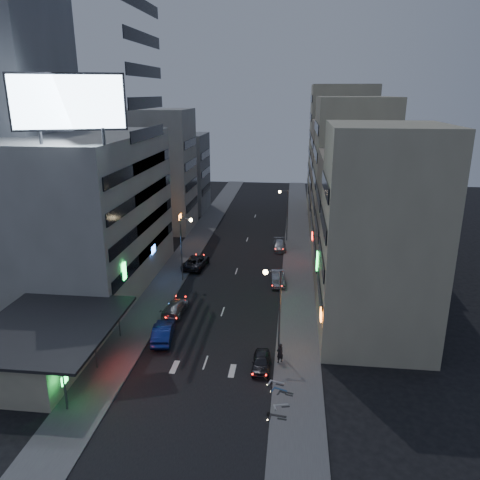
% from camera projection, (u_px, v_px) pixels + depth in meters
% --- Properties ---
extents(ground, '(180.00, 180.00, 0.00)m').
position_uv_depth(ground, '(196.00, 390.00, 37.02)').
color(ground, black).
rests_on(ground, ground).
extents(sidewalk_left, '(4.00, 120.00, 0.12)m').
position_uv_depth(sidewalk_left, '(184.00, 258.00, 66.30)').
color(sidewalk_left, '#4C4C4F').
rests_on(sidewalk_left, ground).
extents(sidewalk_right, '(4.00, 120.00, 0.12)m').
position_uv_depth(sidewalk_right, '(297.00, 263.00, 64.53)').
color(sidewalk_right, '#4C4C4F').
rests_on(sidewalk_right, ground).
extents(food_court, '(11.00, 13.00, 3.88)m').
position_uv_depth(food_court, '(40.00, 345.00, 39.85)').
color(food_court, '#B7B090').
rests_on(food_court, ground).
extents(white_building, '(14.00, 24.00, 18.00)m').
position_uv_depth(white_building, '(87.00, 212.00, 55.13)').
color(white_building, '#A7A7A2').
rests_on(white_building, ground).
extents(grey_tower, '(10.00, 14.00, 34.00)m').
position_uv_depth(grey_tower, '(20.00, 140.00, 56.55)').
color(grey_tower, gray).
rests_on(grey_tower, ground).
extents(shophouse_near, '(10.00, 11.00, 20.00)m').
position_uv_depth(shophouse_near, '(379.00, 237.00, 42.29)').
color(shophouse_near, '#B7B090').
rests_on(shophouse_near, ground).
extents(shophouse_mid, '(11.00, 12.00, 16.00)m').
position_uv_depth(shophouse_mid, '(366.00, 225.00, 53.73)').
color(shophouse_mid, gray).
rests_on(shophouse_mid, ground).
extents(shophouse_far, '(10.00, 14.00, 22.00)m').
position_uv_depth(shophouse_far, '(351.00, 179.00, 65.19)').
color(shophouse_far, '#B7B090').
rests_on(shophouse_far, ground).
extents(far_left_a, '(11.00, 10.00, 20.00)m').
position_uv_depth(far_left_a, '(159.00, 171.00, 78.34)').
color(far_left_a, '#A7A7A2').
rests_on(far_left_a, ground).
extents(far_left_b, '(12.00, 10.00, 15.00)m').
position_uv_depth(far_left_b, '(175.00, 173.00, 91.46)').
color(far_left_b, gray).
rests_on(far_left_b, ground).
extents(far_right_a, '(11.00, 12.00, 18.00)m').
position_uv_depth(far_right_a, '(343.00, 175.00, 79.94)').
color(far_right_a, gray).
rests_on(far_right_a, ground).
extents(far_right_b, '(12.00, 12.00, 24.00)m').
position_uv_depth(far_right_b, '(340.00, 148.00, 92.24)').
color(far_right_b, '#B7B090').
rests_on(far_right_b, ground).
extents(billboard, '(9.52, 3.75, 6.20)m').
position_uv_depth(billboard, '(68.00, 103.00, 41.37)').
color(billboard, '#595B60').
rests_on(billboard, white_building).
extents(street_lamp_right_near, '(1.60, 0.44, 8.02)m').
position_uv_depth(street_lamp_right_near, '(275.00, 300.00, 40.43)').
color(street_lamp_right_near, '#595B60').
rests_on(street_lamp_right_near, sidewalk_right).
extents(street_lamp_left, '(1.60, 0.44, 8.02)m').
position_uv_depth(street_lamp_left, '(184.00, 240.00, 56.89)').
color(street_lamp_left, '#595B60').
rests_on(street_lamp_left, sidewalk_left).
extents(street_lamp_right_far, '(1.60, 0.44, 8.02)m').
position_uv_depth(street_lamp_right_far, '(285.00, 208.00, 72.63)').
color(street_lamp_right_far, '#595B60').
rests_on(street_lamp_right_far, sidewalk_right).
extents(parked_car_right_near, '(1.53, 3.74, 1.27)m').
position_uv_depth(parked_car_right_near, '(261.00, 362.00, 39.76)').
color(parked_car_right_near, '#26262B').
rests_on(parked_car_right_near, ground).
extents(parked_car_right_mid, '(1.92, 4.63, 1.49)m').
position_uv_depth(parked_car_right_mid, '(278.00, 278.00, 57.36)').
color(parked_car_right_mid, gray).
rests_on(parked_car_right_mid, ground).
extents(parked_car_left, '(3.16, 5.91, 1.58)m').
position_uv_depth(parked_car_left, '(196.00, 262.00, 62.79)').
color(parked_car_left, '#2C2B30').
rests_on(parked_car_left, ground).
extents(parked_car_right_far, '(2.22, 4.68, 1.32)m').
position_uv_depth(parked_car_right_far, '(280.00, 245.00, 69.96)').
color(parked_car_right_far, '#9DA0A5').
rests_on(parked_car_right_far, ground).
extents(road_car_blue, '(2.36, 5.14, 1.63)m').
position_uv_depth(road_car_blue, '(163.00, 332.00, 44.36)').
color(road_car_blue, navy).
rests_on(road_car_blue, ground).
extents(road_car_silver, '(2.27, 5.03, 1.43)m').
position_uv_depth(road_car_silver, '(175.00, 307.00, 49.67)').
color(road_car_silver, '#A5AAAE').
rests_on(road_car_silver, ground).
extents(person, '(0.79, 0.74, 1.81)m').
position_uv_depth(person, '(280.00, 353.00, 40.38)').
color(person, black).
rests_on(person, sidewalk_right).
extents(scooter_black_a, '(0.86, 1.92, 1.13)m').
position_uv_depth(scooter_black_a, '(287.00, 410.00, 33.69)').
color(scooter_black_a, black).
rests_on(scooter_black_a, sidewalk_right).
extents(scooter_silver_a, '(0.97, 1.80, 1.04)m').
position_uv_depth(scooter_silver_a, '(288.00, 397.00, 35.11)').
color(scooter_silver_a, gray).
rests_on(scooter_silver_a, sidewalk_right).
extents(scooter_blue, '(1.16, 1.81, 1.05)m').
position_uv_depth(scooter_blue, '(288.00, 385.00, 36.59)').
color(scooter_blue, navy).
rests_on(scooter_blue, sidewalk_right).
extents(scooter_black_b, '(1.03, 1.80, 1.05)m').
position_uv_depth(scooter_black_b, '(294.00, 388.00, 36.28)').
color(scooter_black_b, black).
rests_on(scooter_black_b, sidewalk_right).
extents(scooter_silver_b, '(1.06, 1.92, 1.12)m').
position_uv_depth(scooter_silver_b, '(285.00, 377.00, 37.58)').
color(scooter_silver_b, '#A1A2A8').
rests_on(scooter_silver_b, sidewalk_right).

